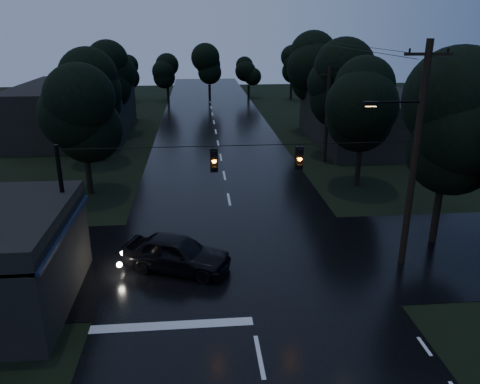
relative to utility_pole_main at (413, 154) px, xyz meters
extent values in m
cube|color=black|center=(-7.41, 19.00, -5.26)|extent=(12.00, 120.00, 0.02)
cube|color=black|center=(-7.41, 1.00, -5.26)|extent=(60.00, 9.00, 0.02)
cube|color=black|center=(-14.41, -2.00, -2.06)|extent=(0.30, 7.00, 0.15)
cylinder|color=black|center=(-14.61, -5.00, -3.76)|extent=(0.10, 0.10, 3.00)
cylinder|color=black|center=(-14.61, 1.00, -3.76)|extent=(0.10, 0.10, 3.00)
cube|color=#E9BE5D|center=(-14.46, -3.50, -2.76)|extent=(0.06, 1.60, 0.50)
cube|color=#E9BE5D|center=(-14.46, -0.80, -2.76)|extent=(0.06, 1.20, 0.50)
cube|color=black|center=(6.59, 23.00, -3.06)|extent=(10.00, 14.00, 4.40)
cube|color=black|center=(-21.41, 29.00, -2.76)|extent=(10.00, 16.00, 5.00)
cylinder|color=black|center=(0.09, 0.00, -0.26)|extent=(0.30, 0.30, 10.00)
cube|color=black|center=(0.09, 0.00, 4.14)|extent=(2.00, 0.12, 0.12)
cylinder|color=black|center=(-1.01, 0.00, 2.24)|extent=(2.20, 0.10, 0.10)
cube|color=black|center=(-2.11, 0.00, 2.19)|extent=(0.60, 0.25, 0.18)
cube|color=#FFB266|center=(-2.11, 0.00, 2.09)|extent=(0.45, 0.18, 0.03)
cylinder|color=black|center=(0.89, 17.00, -1.51)|extent=(0.30, 0.30, 7.50)
cube|color=black|center=(0.89, 17.00, 1.64)|extent=(2.00, 0.12, 0.12)
cylinder|color=black|center=(-14.91, 0.00, -2.26)|extent=(0.18, 0.18, 6.00)
cylinder|color=black|center=(-7.41, 0.00, 0.54)|extent=(15.00, 0.03, 0.03)
cube|color=black|center=(-8.61, 0.00, -0.06)|extent=(0.32, 0.25, 1.00)
sphere|color=orange|center=(-8.61, -0.15, -0.06)|extent=(0.18, 0.18, 0.18)
cube|color=black|center=(-5.01, 0.00, -0.06)|extent=(0.32, 0.25, 1.00)
sphere|color=orange|center=(-5.01, -0.15, -0.06)|extent=(0.18, 0.18, 0.18)
cylinder|color=black|center=(2.59, 2.00, -3.86)|extent=(0.36, 0.36, 2.80)
sphere|color=black|center=(2.59, 2.00, -0.46)|extent=(4.48, 4.48, 4.48)
sphere|color=black|center=(2.59, 2.00, 0.74)|extent=(4.48, 4.48, 4.48)
sphere|color=black|center=(2.59, 2.00, 1.94)|extent=(4.48, 4.48, 4.48)
cylinder|color=black|center=(-16.41, 11.00, -4.03)|extent=(0.36, 0.36, 2.45)
sphere|color=black|center=(-16.41, 11.00, -1.06)|extent=(3.92, 3.92, 3.92)
sphere|color=black|center=(-16.41, 11.00, -0.01)|extent=(3.92, 3.92, 3.92)
sphere|color=black|center=(-16.41, 11.00, 1.04)|extent=(3.92, 3.92, 3.92)
cylinder|color=black|center=(-17.01, 19.00, -3.95)|extent=(0.36, 0.36, 2.62)
sphere|color=black|center=(-17.01, 19.00, -0.76)|extent=(4.20, 4.20, 4.20)
sphere|color=black|center=(-17.01, 19.00, 0.37)|extent=(4.20, 4.20, 4.20)
sphere|color=black|center=(-17.01, 19.00, 1.49)|extent=(4.20, 4.20, 4.20)
cylinder|color=black|center=(-17.61, 29.00, -3.86)|extent=(0.36, 0.36, 2.80)
sphere|color=black|center=(-17.61, 29.00, -0.46)|extent=(4.48, 4.48, 4.48)
sphere|color=black|center=(-17.61, 29.00, 0.74)|extent=(4.48, 4.48, 4.48)
sphere|color=black|center=(-17.61, 29.00, 1.94)|extent=(4.48, 4.48, 4.48)
cylinder|color=black|center=(1.59, 11.00, -3.95)|extent=(0.36, 0.36, 2.62)
sphere|color=black|center=(1.59, 11.00, -0.76)|extent=(4.20, 4.20, 4.20)
sphere|color=black|center=(1.59, 11.00, 0.37)|extent=(4.20, 4.20, 4.20)
sphere|color=black|center=(1.59, 11.00, 1.49)|extent=(4.20, 4.20, 4.20)
cylinder|color=black|center=(2.19, 19.00, -3.86)|extent=(0.36, 0.36, 2.80)
sphere|color=black|center=(2.19, 19.00, -0.46)|extent=(4.48, 4.48, 4.48)
sphere|color=black|center=(2.19, 19.00, 0.74)|extent=(4.48, 4.48, 4.48)
sphere|color=black|center=(2.19, 19.00, 1.94)|extent=(4.48, 4.48, 4.48)
cylinder|color=black|center=(2.79, 29.00, -3.77)|extent=(0.36, 0.36, 2.97)
sphere|color=black|center=(2.79, 29.00, -0.16)|extent=(4.76, 4.76, 4.76)
sphere|color=black|center=(2.79, 29.00, 1.12)|extent=(4.76, 4.76, 4.76)
sphere|color=black|center=(2.79, 29.00, 2.39)|extent=(4.76, 4.76, 4.76)
imported|color=black|center=(-10.36, 0.27, -4.43)|extent=(5.25, 3.60, 1.66)
camera|label=1|loc=(-9.23, -18.77, 5.27)|focal=35.00mm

